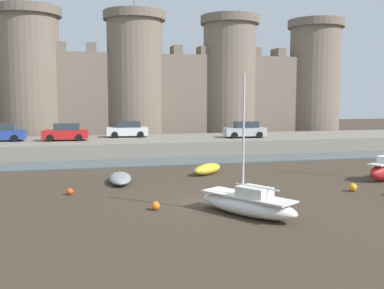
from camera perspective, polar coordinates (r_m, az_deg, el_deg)
name	(u,v)px	position (r m, az deg, el deg)	size (l,w,h in m)	color
ground_plane	(216,204)	(22.83, 3.10, -7.56)	(160.00, 160.00, 0.00)	#423528
water_channel	(163,162)	(37.34, -3.75, -2.20)	(80.00, 4.50, 0.10)	#47565B
quay_road	(149,145)	(44.37, -5.42, -0.10)	(60.04, 10.00, 1.38)	gray
castle	(135,83)	(55.26, -7.24, 7.77)	(55.43, 7.39, 18.54)	#7A6B5B
rowboat_midflat_centre	(207,169)	(31.47, 1.97, -3.10)	(2.96, 2.84, 0.74)	yellow
sailboat_foreground_right	(248,203)	(20.69, 7.09, -7.42)	(4.04, 5.22, 6.40)	silver
rowboat_near_channel_right	(120,178)	(28.67, -9.10, -4.23)	(1.61, 3.87, 0.58)	gray
mooring_buoy_near_shore	(70,192)	(25.76, -15.26, -5.79)	(0.37, 0.37, 0.37)	#E04C1E
mooring_buoy_off_centre	(353,187)	(27.33, 19.74, -5.15)	(0.48, 0.48, 0.48)	orange
mooring_buoy_mid_mud	(156,206)	(21.63, -4.65, -7.77)	(0.42, 0.42, 0.42)	orange
car_quay_east	(66,132)	(43.30, -15.74, 1.51)	(4.21, 2.09, 1.62)	red
car_quay_centre_east	(245,130)	(45.14, 6.75, 1.86)	(4.21, 2.09, 1.62)	#B2B5B7
car_quay_west	(128,129)	(45.80, -8.16, 1.90)	(4.21, 2.09, 1.62)	silver
car_quay_centre_west	(2,133)	(44.63, -22.99, 1.39)	(4.21, 2.09, 1.62)	#263F99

